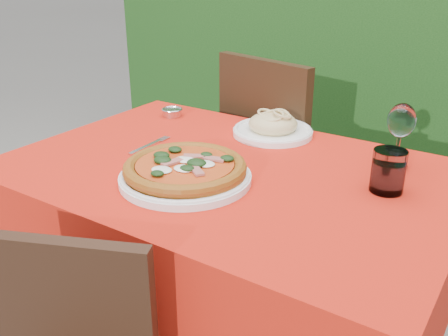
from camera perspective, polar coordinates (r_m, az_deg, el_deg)
The scene contains 9 objects.
hedge at distance 2.77m, azimuth 18.77°, elevation 13.95°, with size 3.20×0.55×1.78m.
dining_table at distance 1.49m, azimuth 0.42°, elevation -5.28°, with size 1.26×0.86×0.75m.
chair_far at distance 2.05m, azimuth 6.22°, elevation 1.36°, with size 0.52×0.52×0.96m.
pizza_plate at distance 1.32m, azimuth -4.46°, elevation -0.33°, with size 0.35×0.35×0.07m.
pasta_plate at distance 1.68m, azimuth 5.61°, elevation 4.67°, with size 0.27×0.27×0.08m.
water_glass at distance 1.32m, azimuth 18.23°, elevation -0.56°, with size 0.08×0.08×0.11m.
wine_glass at distance 1.46m, azimuth 19.60°, elevation 4.84°, with size 0.08×0.08×0.19m.
fork at distance 1.58m, azimuth -8.94°, elevation 2.40°, with size 0.02×0.20×0.01m, color silver.
steel_ramekin at distance 1.88m, azimuth -5.94°, elevation 6.30°, with size 0.07×0.07×0.03m, color silver.
Camera 1 is at (0.71, -1.10, 1.31)m, focal length 40.00 mm.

